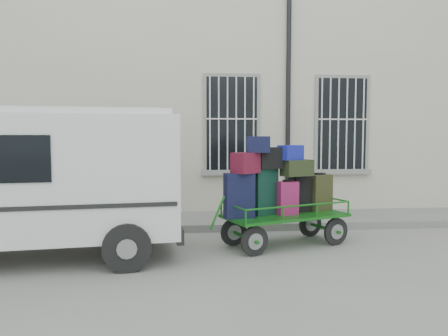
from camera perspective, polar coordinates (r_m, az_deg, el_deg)
ground at (r=7.78m, az=6.43°, el=-10.37°), size 80.00×80.00×0.00m
building at (r=13.00m, az=1.55°, el=8.79°), size 24.00×5.15×6.00m
sidewalk at (r=9.87m, az=3.82°, el=-6.79°), size 24.00×1.70×0.15m
luggage_cart at (r=7.80m, az=7.31°, el=-3.17°), size 2.58×1.68×1.95m
van at (r=7.48m, az=-24.35°, el=-0.77°), size 4.89×2.58×2.36m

